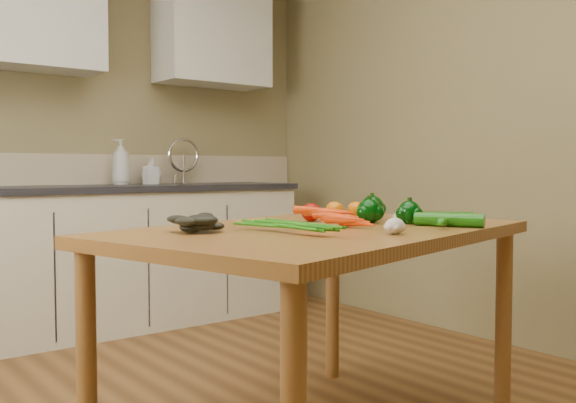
% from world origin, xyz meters
% --- Properties ---
extents(room, '(4.04, 5.04, 2.64)m').
position_xyz_m(room, '(0.00, 0.17, 1.25)').
color(room, brown).
rests_on(room, ground).
extents(counter_run, '(2.84, 0.64, 1.14)m').
position_xyz_m(counter_run, '(0.21, 2.19, 0.46)').
color(counter_run, beige).
rests_on(counter_run, ground).
extents(upper_cabinets, '(2.15, 0.35, 0.70)m').
position_xyz_m(upper_cabinets, '(0.51, 2.32, 1.95)').
color(upper_cabinets, silver).
rests_on(upper_cabinets, room).
extents(table, '(1.67, 1.28, 0.80)m').
position_xyz_m(table, '(0.26, 0.05, 0.71)').
color(table, '#9C642D').
rests_on(table, ground).
extents(soap_bottle_a, '(0.16, 0.16, 0.30)m').
position_xyz_m(soap_bottle_a, '(0.50, 2.32, 1.05)').
color(soap_bottle_a, silver).
rests_on(soap_bottle_a, counter_run).
extents(soap_bottle_b, '(0.09, 0.09, 0.18)m').
position_xyz_m(soap_bottle_b, '(0.69, 2.27, 0.99)').
color(soap_bottle_b, silver).
rests_on(soap_bottle_b, counter_run).
extents(soap_bottle_c, '(0.14, 0.14, 0.18)m').
position_xyz_m(soap_bottle_c, '(0.74, 2.36, 0.99)').
color(soap_bottle_c, silver).
rests_on(soap_bottle_c, counter_run).
extents(carrot_bunch, '(0.32, 0.27, 0.07)m').
position_xyz_m(carrot_bunch, '(0.23, 0.02, 0.84)').
color(carrot_bunch, '#E83A05').
rests_on(carrot_bunch, table).
extents(leafy_greens, '(0.21, 0.19, 0.11)m').
position_xyz_m(leafy_greens, '(-0.17, 0.20, 0.85)').
color(leafy_greens, black).
rests_on(leafy_greens, table).
extents(garlic_bulb, '(0.06, 0.06, 0.05)m').
position_xyz_m(garlic_bulb, '(0.29, -0.27, 0.82)').
color(garlic_bulb, beige).
rests_on(garlic_bulb, table).
extents(pepper_a, '(0.09, 0.09, 0.09)m').
position_xyz_m(pepper_a, '(0.53, 0.08, 0.84)').
color(pepper_a, '#023006').
rests_on(pepper_a, table).
extents(pepper_b, '(0.10, 0.10, 0.10)m').
position_xyz_m(pepper_b, '(0.65, 0.18, 0.85)').
color(pepper_b, '#023006').
rests_on(pepper_b, table).
extents(pepper_c, '(0.09, 0.09, 0.09)m').
position_xyz_m(pepper_c, '(0.62, -0.04, 0.84)').
color(pepper_c, '#023006').
rests_on(pepper_c, table).
extents(tomato_a, '(0.08, 0.08, 0.07)m').
position_xyz_m(tomato_a, '(0.41, 0.27, 0.83)').
color(tomato_a, '#920902').
rests_on(tomato_a, table).
extents(tomato_b, '(0.08, 0.08, 0.07)m').
position_xyz_m(tomato_b, '(0.59, 0.34, 0.83)').
color(tomato_b, '#D76005').
rests_on(tomato_b, table).
extents(tomato_c, '(0.08, 0.08, 0.07)m').
position_xyz_m(tomato_c, '(0.67, 0.30, 0.83)').
color(tomato_c, '#D76005').
rests_on(tomato_c, table).
extents(zucchini_a, '(0.21, 0.21, 0.05)m').
position_xyz_m(zucchini_a, '(0.69, -0.13, 0.82)').
color(zucchini_a, '#0F4C08').
rests_on(zucchini_a, table).
extents(zucchini_b, '(0.15, 0.24, 0.05)m').
position_xyz_m(zucchini_b, '(0.64, -0.21, 0.82)').
color(zucchini_b, '#0F4C08').
rests_on(zucchini_b, table).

